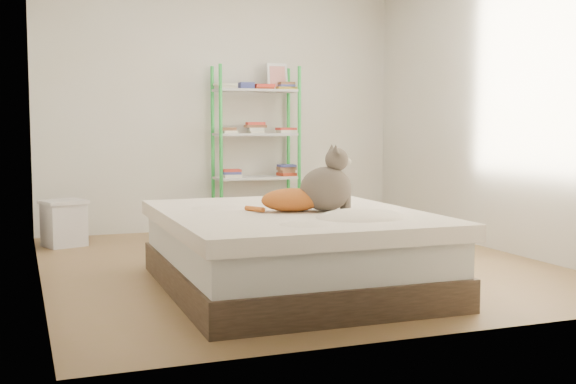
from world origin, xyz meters
name	(u,v)px	position (x,y,z in m)	size (l,w,h in m)	color
room	(294,98)	(0.00, 0.00, 1.30)	(3.81, 4.21, 2.61)	olive
bed	(290,250)	(-0.34, -0.80, 0.26)	(1.66, 2.07, 0.52)	brown
orange_cat	(292,197)	(-0.34, -0.85, 0.62)	(0.49, 0.26, 0.20)	#C15820
grey_cat	(326,179)	(-0.12, -0.90, 0.74)	(0.31, 0.37, 0.43)	brown
shelf_unit	(256,142)	(0.31, 1.88, 0.92)	(0.88, 0.36, 1.74)	green
cardboard_box	(223,227)	(-0.27, 1.12, 0.16)	(0.56, 0.58, 0.36)	tan
white_bin	(64,223)	(-1.65, 1.51, 0.21)	(0.45, 0.42, 0.42)	silver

